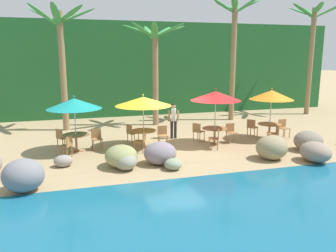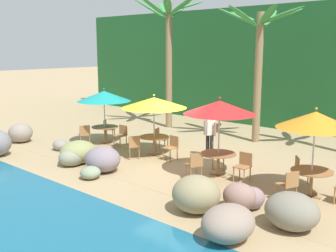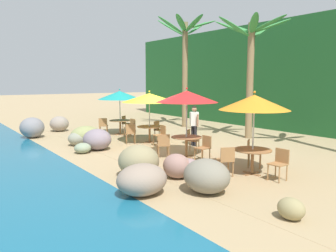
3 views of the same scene
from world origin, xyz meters
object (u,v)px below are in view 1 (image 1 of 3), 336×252
(chair_yellow_inland, at_px, (131,132))
(umbrella_orange, at_px, (272,95))
(umbrella_teal, at_px, (74,104))
(chair_red_inland, at_px, (198,131))
(chair_orange_inland, at_px, (252,126))
(chair_teal_left, at_px, (67,145))
(chair_red_left, at_px, (216,138))
(palm_tree_fourth, at_px, (312,42))
(chair_teal_seaward, at_px, (97,138))
(chair_yellow_seaward, at_px, (163,134))
(umbrella_yellow, at_px, (143,101))
(dining_table_teal, at_px, (76,137))
(chair_orange_left, at_px, (274,132))
(waiter_in_white, at_px, (174,118))
(umbrella_red, at_px, (216,96))
(palm_tree_third, at_px, (234,43))
(dining_table_yellow, at_px, (144,133))
(chair_yellow_left, at_px, (142,140))
(chair_teal_inland, at_px, (62,137))
(dining_table_orange, at_px, (270,126))
(palm_tree_nearest, at_px, (62,46))
(dining_table_red, at_px, (215,131))
(chair_orange_seaward, at_px, (283,127))
(palm_tree_second, at_px, (156,55))
(chair_red_seaward, at_px, (231,131))

(chair_yellow_inland, distance_m, umbrella_orange, 6.70)
(umbrella_teal, bearing_deg, chair_red_inland, 2.10)
(chair_orange_inland, bearing_deg, chair_teal_left, -172.63)
(chair_red_left, height_order, palm_tree_fourth, palm_tree_fourth)
(chair_teal_seaward, bearing_deg, chair_yellow_seaward, -3.30)
(umbrella_yellow, height_order, chair_yellow_inland, umbrella_yellow)
(chair_teal_left, relative_size, umbrella_yellow, 0.36)
(dining_table_teal, bearing_deg, chair_orange_left, -7.35)
(chair_teal_left, height_order, chair_red_inland, same)
(umbrella_teal, relative_size, chair_teal_left, 2.69)
(palm_tree_fourth, distance_m, waiter_in_white, 12.02)
(umbrella_yellow, distance_m, umbrella_red, 3.17)
(umbrella_yellow, relative_size, chair_yellow_seaward, 2.76)
(umbrella_yellow, bearing_deg, chair_yellow_seaward, 0.97)
(chair_teal_seaward, height_order, chair_orange_inland, same)
(palm_tree_third, bearing_deg, umbrella_yellow, -143.90)
(umbrella_teal, xyz_separation_m, dining_table_yellow, (2.83, -0.03, -1.40))
(chair_teal_seaward, relative_size, chair_yellow_left, 1.00)
(chair_yellow_seaward, height_order, waiter_in_white, waiter_in_white)
(umbrella_teal, distance_m, chair_yellow_seaward, 3.98)
(chair_yellow_left, xyz_separation_m, chair_orange_left, (6.02, -0.27, 0.00))
(chair_teal_inland, bearing_deg, dining_table_orange, -5.58)
(umbrella_teal, bearing_deg, chair_orange_left, -7.35)
(umbrella_teal, bearing_deg, chair_teal_left, -115.10)
(chair_yellow_seaward, distance_m, palm_tree_nearest, 7.20)
(chair_orange_left, bearing_deg, waiter_in_white, 151.43)
(dining_table_red, bearing_deg, dining_table_yellow, 172.19)
(umbrella_orange, bearing_deg, chair_red_left, -163.16)
(dining_table_teal, bearing_deg, palm_tree_third, 26.84)
(chair_yellow_left, relative_size, chair_orange_seaward, 1.00)
(umbrella_red, xyz_separation_m, chair_red_inland, (-0.55, 0.65, -1.66))
(umbrella_orange, distance_m, palm_tree_second, 6.71)
(chair_orange_inland, xyz_separation_m, palm_tree_third, (1.09, 4.40, 4.10))
(chair_orange_inland, relative_size, waiter_in_white, 0.51)
(umbrella_yellow, bearing_deg, dining_table_red, -7.81)
(chair_yellow_inland, bearing_deg, palm_tree_third, 30.03)
(chair_yellow_inland, bearing_deg, chair_red_seaward, -13.84)
(chair_orange_seaward, height_order, palm_tree_nearest, palm_tree_nearest)
(chair_orange_inland, distance_m, palm_tree_fourth, 9.44)
(chair_teal_seaward, distance_m, chair_red_left, 5.03)
(dining_table_yellow, bearing_deg, chair_orange_left, -10.63)
(palm_tree_nearest, distance_m, waiter_in_white, 6.88)
(umbrella_teal, xyz_separation_m, chair_red_inland, (5.42, 0.20, -1.50))
(umbrella_teal, bearing_deg, dining_table_red, -4.37)
(chair_orange_seaward, height_order, chair_orange_left, same)
(umbrella_teal, bearing_deg, dining_table_yellow, -0.53)
(chair_yellow_left, height_order, palm_tree_nearest, palm_tree_nearest)
(chair_yellow_left, height_order, umbrella_red, umbrella_red)
(umbrella_teal, height_order, chair_teal_inland, umbrella_teal)
(dining_table_teal, xyz_separation_m, chair_orange_left, (8.59, -1.11, -0.10))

